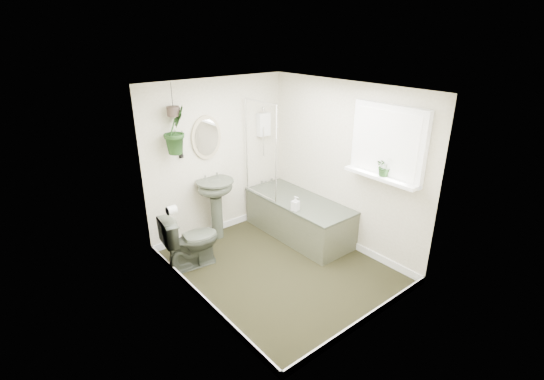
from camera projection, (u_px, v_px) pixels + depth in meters
floor at (279, 268)px, 5.18m from camera, size 2.30×2.80×0.02m
ceiling at (281, 87)px, 4.30m from camera, size 2.30×2.80×0.02m
wall_back at (218, 158)px, 5.75m from camera, size 2.30×0.02×2.30m
wall_front at (376, 229)px, 3.73m from camera, size 2.30×0.02×2.30m
wall_left at (194, 212)px, 4.06m from camera, size 0.02×2.80×2.30m
wall_right at (344, 166)px, 5.41m from camera, size 0.02×2.80×2.30m
skirting at (279, 264)px, 5.16m from camera, size 2.30×2.80×0.10m
bathtub at (299, 217)px, 5.89m from camera, size 0.72×1.72×0.58m
bath_screen at (261, 150)px, 5.67m from camera, size 0.04×0.72×1.40m
shower_box at (264, 124)px, 6.01m from camera, size 0.20×0.10×0.35m
oval_mirror at (207, 138)px, 5.48m from camera, size 0.46×0.03×0.62m
wall_sconce at (181, 150)px, 5.28m from camera, size 0.04×0.04×0.22m
toilet_roll_holder at (172, 210)px, 4.69m from camera, size 0.11×0.11×0.11m
window_recess at (388, 143)px, 4.68m from camera, size 0.08×1.00×0.90m
window_sill at (381, 177)px, 4.80m from camera, size 0.18×1.00×0.04m
window_blinds at (386, 143)px, 4.66m from camera, size 0.01×0.86×0.76m
toilet at (191, 240)px, 5.09m from camera, size 0.77×0.50×0.74m
pedestal_sink at (216, 209)px, 5.76m from camera, size 0.62×0.56×0.91m
sill_plant at (385, 166)px, 4.73m from camera, size 0.28×0.27×0.25m
hanging_plant at (175, 130)px, 5.02m from camera, size 0.43×0.41×0.61m
soap_bottle at (295, 203)px, 5.40m from camera, size 0.11×0.11×0.20m
hanging_pot at (173, 111)px, 4.92m from camera, size 0.16×0.16×0.12m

